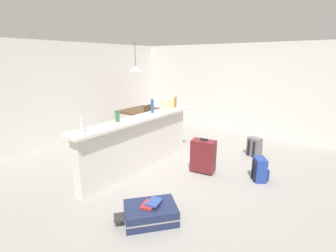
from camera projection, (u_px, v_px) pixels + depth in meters
The scene contains 18 objects.
ground_plane at pixel (172, 166), 5.11m from camera, with size 13.00×13.00×0.05m, color gray.
wall_back at pixel (77, 92), 6.52m from camera, with size 6.60×0.10×2.50m, color silver.
wall_right at pixel (224, 88), 7.32m from camera, with size 0.10×6.00×2.50m, color silver.
partition_half_wall at pixel (139, 145), 4.84m from camera, with size 2.80×0.20×0.98m, color silver.
bar_countertop at pixel (138, 119), 4.70m from camera, with size 2.96×0.40×0.05m, color white.
bottle_clear at pixel (82, 125), 3.69m from camera, with size 0.07×0.07×0.24m, color silver.
bottle_green at pixel (117, 116), 4.35m from camera, with size 0.07×0.07×0.20m, color #2D6B38.
bottle_blue at pixel (152, 106), 5.04m from camera, with size 0.06×0.06×0.28m, color #284C89.
bottle_amber at pixel (175, 102), 5.63m from camera, with size 0.06×0.06×0.23m, color #9E661E.
grocery_bag at pixel (167, 104), 5.43m from camera, with size 0.26×0.18×0.22m, color beige.
dining_table at pixel (140, 113), 6.92m from camera, with size 1.10×0.80×0.74m.
dining_chair_near_partition at pixel (152, 121), 6.59m from camera, with size 0.46×0.46×0.93m.
pendant_lamp at pixel (136, 69), 6.66m from camera, with size 0.34×0.34×0.78m.
suitcase_flat_navy at pixel (150, 213), 3.33m from camera, with size 0.85×0.82×0.22m.
backpack_grey at pixel (254, 147), 5.54m from camera, with size 0.31×0.33×0.42m.
suitcase_upright_maroon at pixel (203, 156), 4.72m from camera, with size 0.30×0.47×0.67m.
backpack_blue at pixel (260, 170), 4.41m from camera, with size 0.34×0.33×0.42m.
book_stack at pixel (151, 203), 3.30m from camera, with size 0.31×0.26×0.06m.
Camera 1 is at (-3.85, -2.72, 2.10)m, focal length 26.83 mm.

